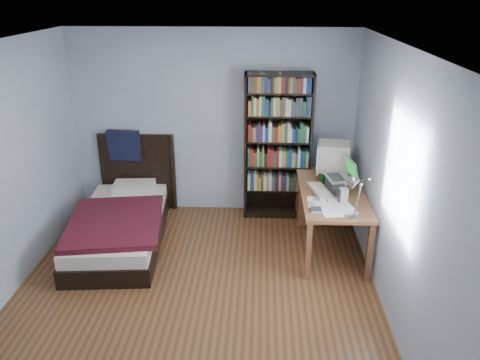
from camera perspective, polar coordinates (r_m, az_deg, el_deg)
The scene contains 14 objects.
room at distance 4.38m, azimuth -5.71°, elevation -0.60°, with size 4.20×4.24×2.50m.
desk at distance 6.23m, azimuth 10.34°, elevation -1.98°, with size 0.75×1.67×0.73m.
crt_monitor at distance 5.97m, azimuth 11.18°, elevation 2.72°, with size 0.44×0.41×0.45m.
laptop at distance 5.62m, azimuth 11.97°, elevation -0.20°, with size 0.37×0.37×0.40m.
desk_lamp at distance 4.43m, azimuth 13.62°, elevation -0.95°, with size 0.25×0.54×0.64m.
keyboard at distance 5.58m, azimuth 9.75°, elevation -1.25°, with size 0.18×0.46×0.03m, color #B3A995.
speaker at distance 5.31m, azimuth 12.48°, elevation -1.89°, with size 0.09×0.09×0.17m, color #939496.
soda_can at distance 5.80m, azimuth 10.03°, elevation 0.23°, with size 0.07×0.07×0.13m, color #073814.
mouse at distance 5.94m, azimuth 10.38°, elevation 0.22°, with size 0.06×0.10×0.03m, color silver.
phone_silver at distance 5.34m, azimuth 9.35°, elevation -2.42°, with size 0.05×0.11×0.02m, color #B9B8BD.
phone_grey at distance 5.23m, azimuth 8.70°, elevation -2.92°, with size 0.05×0.09×0.02m, color #939496.
external_drive at distance 5.10m, azimuth 9.24°, elevation -3.62°, with size 0.11×0.11×0.02m, color #939496.
bookshelf at distance 6.25m, azimuth 4.60°, elevation 4.02°, with size 0.88×0.30×1.97m.
bed at distance 6.04m, azimuth -14.21°, elevation -4.84°, with size 1.24×2.11×1.16m.
Camera 1 is at (0.65, -3.99, 2.97)m, focal length 35.00 mm.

